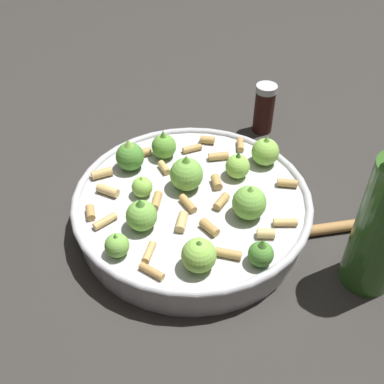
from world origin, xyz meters
The scene contains 4 objects.
ground_plane centered at (0.00, 0.00, 0.00)m, with size 2.40×2.40×0.00m, color #2D2B28.
cooking_pan centered at (0.00, 0.00, 0.03)m, with size 0.34×0.34×0.10m.
pepper_shaker centered at (-0.12, 0.24, 0.05)m, with size 0.04×0.04×0.09m.
wooden_spoon centered at (0.14, 0.18, 0.01)m, with size 0.12×0.22×0.02m.
Camera 1 is at (0.38, -0.27, 0.48)m, focal length 42.67 mm.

